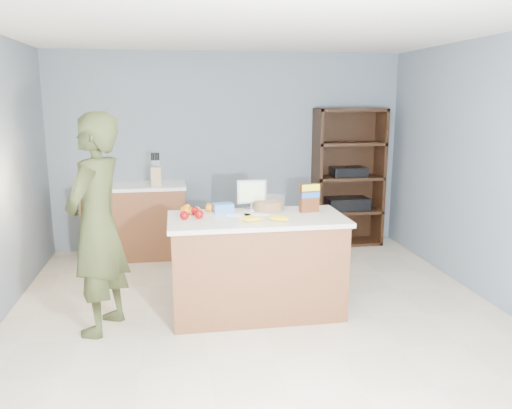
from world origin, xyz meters
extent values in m
cube|color=beige|center=(0.00, 0.00, 0.00)|extent=(4.50, 5.00, 0.02)
cube|color=slate|center=(0.00, 2.50, 1.25)|extent=(4.50, 0.02, 2.50)
cube|color=slate|center=(0.00, -2.50, 1.25)|extent=(4.50, 0.02, 2.50)
cube|color=white|center=(0.00, 0.00, 2.50)|extent=(4.50, 5.00, 0.02)
cube|color=brown|center=(0.00, 0.30, 0.43)|extent=(1.50, 0.70, 0.86)
cube|color=silver|center=(0.00, 0.30, 0.88)|extent=(1.56, 0.76, 0.04)
cube|color=black|center=(0.00, 0.30, 0.05)|extent=(1.46, 0.66, 0.10)
cube|color=brown|center=(-1.20, 2.20, 0.43)|extent=(1.20, 0.60, 0.86)
cube|color=white|center=(-1.20, 2.20, 0.88)|extent=(1.24, 0.62, 0.04)
cube|color=black|center=(1.55, 2.48, 0.90)|extent=(0.90, 0.04, 1.80)
cube|color=black|center=(1.12, 2.30, 0.90)|extent=(0.04, 0.40, 1.80)
cube|color=black|center=(1.98, 2.30, 0.90)|extent=(0.04, 0.40, 1.80)
cube|color=black|center=(1.55, 2.30, 0.02)|extent=(0.90, 0.40, 0.04)
cube|color=black|center=(1.55, 2.30, 0.45)|extent=(0.90, 0.40, 0.04)
cube|color=black|center=(1.55, 2.30, 0.90)|extent=(0.90, 0.40, 0.04)
cube|color=black|center=(1.55, 2.30, 1.35)|extent=(0.90, 0.40, 0.04)
cube|color=black|center=(1.55, 2.30, 1.78)|extent=(0.90, 0.40, 0.04)
cube|color=black|center=(1.55, 2.30, 0.55)|extent=(0.55, 0.32, 0.16)
cube|color=black|center=(1.55, 2.30, 0.98)|extent=(0.45, 0.30, 0.12)
imported|color=#343A1C|center=(-1.34, 0.17, 0.91)|extent=(0.65, 0.78, 1.82)
cube|color=tan|center=(-0.93, 2.12, 1.01)|extent=(0.12, 0.10, 0.22)
cylinder|color=black|center=(-0.97, 2.12, 1.17)|extent=(0.02, 0.02, 0.09)
cylinder|color=black|center=(-0.95, 2.12, 1.17)|extent=(0.02, 0.02, 0.09)
cylinder|color=black|center=(-0.93, 2.12, 1.17)|extent=(0.02, 0.02, 0.09)
cylinder|color=black|center=(-0.91, 2.12, 1.17)|extent=(0.02, 0.02, 0.09)
cylinder|color=black|center=(-0.89, 2.12, 1.17)|extent=(0.02, 0.02, 0.09)
cube|color=white|center=(-0.16, 0.38, 0.90)|extent=(0.23, 0.14, 0.00)
cube|color=white|center=(0.01, 0.39, 0.90)|extent=(0.23, 0.13, 0.00)
ellipsoid|color=yellow|center=(-0.10, 0.18, 0.92)|extent=(0.18, 0.14, 0.04)
ellipsoid|color=yellow|center=(-0.06, 0.12, 0.92)|extent=(0.19, 0.08, 0.04)
ellipsoid|color=yellow|center=(0.16, 0.14, 0.92)|extent=(0.18, 0.12, 0.04)
ellipsoid|color=yellow|center=(0.15, 0.10, 0.92)|extent=(0.18, 0.14, 0.04)
sphere|color=#8E0709|center=(-0.54, 0.45, 0.94)|extent=(0.08, 0.08, 0.08)
sphere|color=#8E0709|center=(-0.51, 0.31, 0.94)|extent=(0.08, 0.08, 0.08)
sphere|color=#8E0709|center=(-0.64, 0.29, 0.94)|extent=(0.08, 0.08, 0.08)
sphere|color=orange|center=(-0.61, 0.49, 0.93)|extent=(0.07, 0.07, 0.07)
sphere|color=orange|center=(-0.60, 0.61, 0.93)|extent=(0.07, 0.07, 0.07)
sphere|color=orange|center=(-0.52, 0.48, 0.93)|extent=(0.07, 0.07, 0.07)
sphere|color=orange|center=(-0.40, 0.57, 0.93)|extent=(0.07, 0.07, 0.07)
sphere|color=orange|center=(-0.63, 0.51, 0.93)|extent=(0.07, 0.07, 0.07)
sphere|color=orange|center=(-0.56, 0.46, 0.93)|extent=(0.07, 0.07, 0.07)
sphere|color=orange|center=(-0.40, 0.60, 0.93)|extent=(0.07, 0.07, 0.07)
sphere|color=orange|center=(-0.63, 0.52, 0.93)|extent=(0.07, 0.07, 0.07)
cube|color=blue|center=(-0.28, 0.53, 0.94)|extent=(0.19, 0.14, 0.08)
cylinder|color=#267219|center=(0.15, 0.54, 0.95)|extent=(0.27, 0.27, 0.09)
cylinder|color=white|center=(0.15, 0.54, 0.97)|extent=(0.30, 0.30, 0.13)
cylinder|color=silver|center=(0.00, 0.60, 0.91)|extent=(0.12, 0.12, 0.01)
cylinder|color=silver|center=(0.00, 0.60, 0.94)|extent=(0.02, 0.02, 0.05)
cube|color=silver|center=(0.00, 0.60, 1.07)|extent=(0.28, 0.06, 0.22)
cube|color=yellow|center=(0.00, 0.58, 1.07)|extent=(0.24, 0.03, 0.18)
cube|color=#592B14|center=(0.51, 0.41, 1.03)|extent=(0.18, 0.08, 0.26)
cube|color=yellow|center=(0.51, 0.41, 1.13)|extent=(0.18, 0.09, 0.06)
cube|color=blue|center=(0.51, 0.41, 1.06)|extent=(0.18, 0.09, 0.05)
camera|label=1|loc=(-0.70, -3.93, 1.92)|focal=35.00mm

